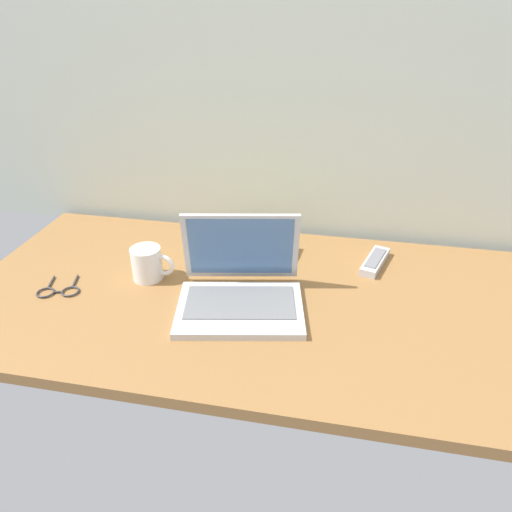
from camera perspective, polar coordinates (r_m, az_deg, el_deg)
desk at (r=1.24m, az=1.16°, el=-5.54°), size 1.60×0.76×0.03m
laptop at (r=1.19m, az=-1.92°, el=-3.75°), size 0.35×0.31×0.22m
coffee_mug at (r=1.32m, az=-12.97°, el=-0.85°), size 0.12×0.08×0.09m
remote_control_near at (r=1.40m, az=14.21°, el=-0.63°), size 0.09×0.17×0.02m
eyeglasses at (r=1.35m, az=-22.83°, el=-3.95°), size 0.12×0.12×0.01m
book_stack at (r=1.40m, az=0.02°, el=1.13°), size 0.19×0.15×0.06m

